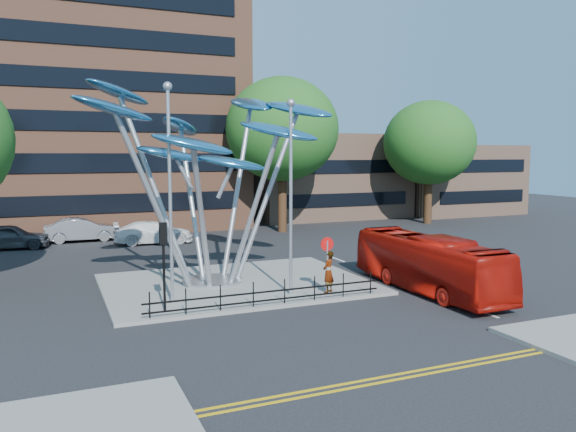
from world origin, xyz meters
name	(u,v)px	position (x,y,z in m)	size (l,w,h in m)	color
ground	(310,317)	(0.00, 0.00, 0.00)	(120.00, 120.00, 0.00)	black
traffic_island	(236,284)	(-1.00, 6.00, 0.07)	(12.00, 9.00, 0.15)	slate
double_yellow_near	(401,374)	(0.00, -6.00, 0.01)	(40.00, 0.12, 0.01)	gold
double_yellow_far	(407,378)	(0.00, -6.30, 0.01)	(40.00, 0.12, 0.01)	gold
brick_tower	(80,47)	(-6.00, 32.00, 15.00)	(25.00, 15.00, 30.00)	brown
low_building_near	(327,176)	(16.00, 30.00, 4.00)	(15.00, 8.00, 8.00)	#A0765E
low_building_far	(456,179)	(30.00, 28.00, 3.50)	(12.00, 8.00, 7.00)	#A0765E
tree_right	(282,130)	(8.00, 22.00, 8.04)	(8.80, 8.80, 12.11)	black
tree_far	(429,143)	(22.00, 22.00, 7.11)	(8.00, 8.00, 10.81)	black
leaf_sculpture	(208,138)	(-2.07, 6.68, 6.87)	(12.72, 9.54, 9.51)	#9EA0A5
street_lamp_left	(170,174)	(-4.50, 3.50, 5.36)	(0.36, 0.36, 8.80)	#9EA0A5
street_lamp_right	(291,179)	(0.50, 3.00, 5.09)	(0.36, 0.36, 8.30)	#9EA0A5
traffic_light_island	(163,248)	(-5.00, 2.50, 2.61)	(0.28, 0.18, 3.42)	black
no_entry_sign_island	(327,255)	(2.00, 2.52, 1.82)	(0.60, 0.10, 2.45)	#9EA0A5
pedestrian_railing_front	(269,295)	(-1.00, 1.70, 0.55)	(10.00, 0.06, 1.00)	black
red_bus	(428,263)	(6.60, 1.58, 1.27)	(2.14, 9.13, 2.54)	#A00F07
pedestrian	(328,272)	(2.08, 2.55, 1.07)	(0.67, 0.44, 1.84)	gray
parked_car_left	(9,237)	(-11.41, 21.40, 0.83)	(1.95, 4.85, 1.65)	#3E4046
parked_car_mid	(82,230)	(-6.91, 23.00, 0.82)	(1.75, 5.01, 1.65)	#96989D
parked_car_right	(154,232)	(-2.41, 20.10, 0.77)	(2.15, 5.30, 1.54)	white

